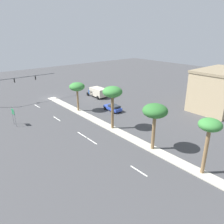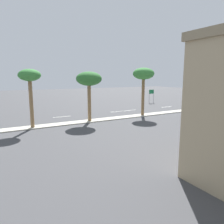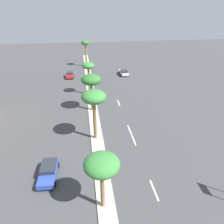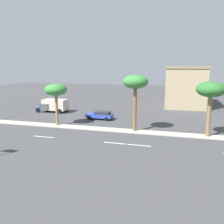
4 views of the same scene
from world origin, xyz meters
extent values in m
plane|color=#424244|center=(0.00, 31.30, 0.00)|extent=(160.00, 160.00, 0.00)
cube|color=silver|center=(5.33, 13.91, 0.01)|extent=(0.20, 2.80, 0.01)
cube|color=silver|center=(5.33, 23.21, 0.01)|extent=(0.20, 2.80, 0.01)
cube|color=silver|center=(5.33, 25.88, 0.01)|extent=(0.20, 2.80, 0.01)
cube|color=tan|center=(-24.55, 31.40, 4.10)|extent=(12.88, 8.10, 8.20)
cube|color=gray|center=(-24.55, 31.40, 8.45)|extent=(13.18, 8.40, 0.50)
cylinder|color=olive|center=(-0.31, 12.79, 2.46)|extent=(0.41, 0.41, 4.67)
ellipsoid|color=#387F38|center=(-0.31, 12.79, 5.36)|extent=(3.23, 3.23, 1.78)
cylinder|color=brown|center=(-0.18, 24.43, 3.12)|extent=(0.47, 0.47, 6.00)
ellipsoid|color=#387F38|center=(-0.18, 24.43, 6.71)|extent=(3.35, 3.35, 1.84)
cylinder|color=olive|center=(-0.08, 33.65, 2.74)|extent=(0.48, 0.48, 5.23)
ellipsoid|color=#2D6B2D|center=(-0.08, 33.65, 5.97)|extent=(3.51, 3.51, 1.93)
cube|color=#2D47AD|center=(-6.06, 17.48, 0.63)|extent=(1.99, 4.42, 0.61)
cube|color=#262B33|center=(-6.04, 18.02, 1.17)|extent=(1.73, 2.45, 0.47)
cylinder|color=black|center=(-5.25, 15.92, 0.32)|extent=(0.24, 0.65, 0.64)
cylinder|color=black|center=(-6.98, 15.99, 0.32)|extent=(0.24, 0.65, 0.64)
cylinder|color=black|center=(-5.14, 18.96, 0.32)|extent=(0.24, 0.65, 0.64)
cylinder|color=black|center=(-6.87, 19.03, 0.32)|extent=(0.24, 0.65, 0.64)
cube|color=#234C99|center=(-9.76, 5.63, 1.05)|extent=(2.48, 2.15, 1.20)
cube|color=beige|center=(-9.76, 7.31, 1.44)|extent=(2.48, 4.56, 1.99)
cylinder|color=black|center=(-8.51, 4.25, 0.45)|extent=(0.28, 0.90, 0.90)
cylinder|color=black|center=(-11.00, 4.25, 0.45)|extent=(0.28, 0.90, 0.90)
cylinder|color=black|center=(-8.51, 8.78, 0.45)|extent=(0.28, 0.90, 0.90)
cylinder|color=black|center=(-11.00, 8.78, 0.45)|extent=(0.28, 0.90, 0.90)
camera|label=1|loc=(22.21, 51.12, 16.18)|focal=34.64mm
camera|label=2|loc=(-26.88, 45.17, 6.24)|focal=33.77mm
camera|label=3|loc=(-1.37, -0.70, 17.67)|focal=32.78mm
camera|label=4|loc=(30.52, 29.83, 8.71)|focal=38.05mm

